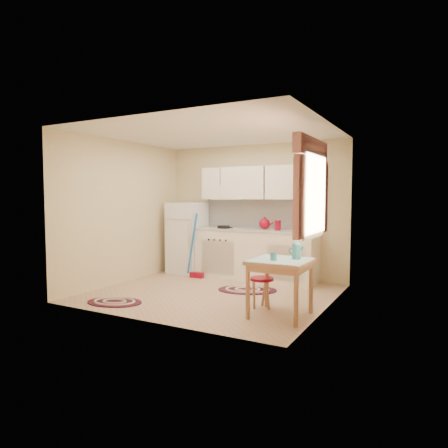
{
  "coord_description": "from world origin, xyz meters",
  "views": [
    {
      "loc": [
        3.1,
        -5.36,
        1.53
      ],
      "look_at": [
        0.08,
        0.25,
        1.08
      ],
      "focal_mm": 32.0,
      "sensor_mm": 36.0,
      "label": 1
    }
  ],
  "objects_px": {
    "base_cabinets": "(255,256)",
    "table": "(280,288)",
    "fridge": "(187,238)",
    "stool": "(262,293)"
  },
  "relations": [
    {
      "from": "base_cabinets",
      "to": "table",
      "type": "relative_size",
      "value": 3.12
    },
    {
      "from": "fridge",
      "to": "base_cabinets",
      "type": "relative_size",
      "value": 0.62
    },
    {
      "from": "table",
      "to": "stool",
      "type": "height_order",
      "value": "table"
    },
    {
      "from": "base_cabinets",
      "to": "stool",
      "type": "distance_m",
      "value": 1.91
    },
    {
      "from": "fridge",
      "to": "base_cabinets",
      "type": "height_order",
      "value": "fridge"
    },
    {
      "from": "fridge",
      "to": "base_cabinets",
      "type": "xyz_separation_m",
      "value": [
        1.46,
        0.05,
        -0.26
      ]
    },
    {
      "from": "base_cabinets",
      "to": "table",
      "type": "xyz_separation_m",
      "value": [
        1.19,
        -1.92,
        -0.08
      ]
    },
    {
      "from": "table",
      "to": "base_cabinets",
      "type": "bearing_deg",
      "value": 121.85
    },
    {
      "from": "fridge",
      "to": "base_cabinets",
      "type": "distance_m",
      "value": 1.49
    },
    {
      "from": "stool",
      "to": "table",
      "type": "bearing_deg",
      "value": -33.02
    }
  ]
}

